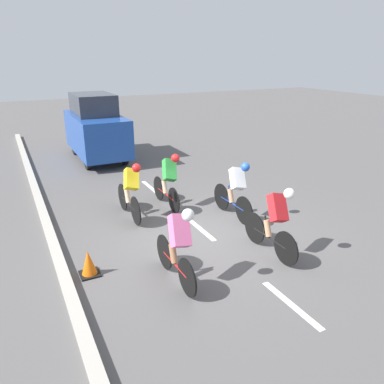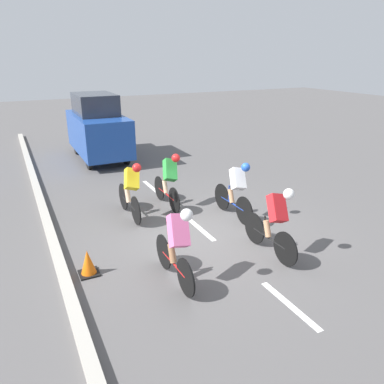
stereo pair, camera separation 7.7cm
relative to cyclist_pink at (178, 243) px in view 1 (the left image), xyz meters
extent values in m
plane|color=#565454|center=(-1.37, -1.46, -0.79)|extent=(60.00, 60.00, 0.00)
cube|color=white|center=(-1.37, 1.42, -0.78)|extent=(0.12, 1.40, 0.01)
cube|color=white|center=(-1.37, -1.78, -0.78)|extent=(0.12, 1.40, 0.01)
cube|color=white|center=(-1.37, -4.98, -0.78)|extent=(0.12, 1.40, 0.01)
cube|color=#A8A399|center=(1.83, -1.78, -0.72)|extent=(0.20, 26.54, 0.14)
cylinder|color=black|center=(0.04, -0.57, -0.45)|extent=(0.03, 0.67, 0.67)
cylinder|color=black|center=(0.04, 0.41, -0.45)|extent=(0.03, 0.67, 0.67)
cylinder|color=red|center=(0.04, -0.08, -0.45)|extent=(0.04, 0.98, 0.04)
cylinder|color=red|center=(0.04, -0.25, -0.24)|extent=(0.04, 0.04, 0.42)
cylinder|color=green|center=(0.04, -0.13, -0.35)|extent=(0.07, 0.07, 0.16)
cylinder|color=#9E704C|center=(0.04, -0.15, -0.27)|extent=(0.12, 0.23, 0.36)
cube|color=pink|center=(-0.02, 0.02, 0.24)|extent=(0.42, 0.48, 0.62)
sphere|color=white|center=(-0.07, 0.24, 0.61)|extent=(0.21, 0.21, 0.21)
cylinder|color=black|center=(-2.10, -0.64, -0.44)|extent=(0.03, 0.68, 0.68)
cylinder|color=black|center=(-2.10, 0.38, -0.44)|extent=(0.03, 0.68, 0.68)
cylinder|color=black|center=(-2.10, -0.13, -0.44)|extent=(0.04, 1.02, 0.04)
cylinder|color=black|center=(-2.10, -0.31, -0.23)|extent=(0.04, 0.04, 0.42)
cylinder|color=green|center=(-2.10, -0.18, -0.34)|extent=(0.07, 0.07, 0.16)
cylinder|color=tan|center=(-2.10, -0.21, -0.26)|extent=(0.12, 0.23, 0.36)
cube|color=red|center=(-2.16, -0.03, 0.24)|extent=(0.44, 0.48, 0.62)
sphere|color=white|center=(-2.23, 0.19, 0.60)|extent=(0.22, 0.22, 0.22)
cylinder|color=black|center=(-1.22, -3.96, -0.45)|extent=(0.03, 0.67, 0.67)
cylinder|color=black|center=(-1.22, -2.92, -0.45)|extent=(0.03, 0.67, 0.67)
cylinder|color=red|center=(-1.22, -3.44, -0.45)|extent=(0.04, 1.04, 0.04)
cylinder|color=red|center=(-1.22, -3.62, -0.24)|extent=(0.04, 0.04, 0.42)
cylinder|color=white|center=(-1.22, -3.49, -0.35)|extent=(0.07, 0.07, 0.16)
cylinder|color=beige|center=(-1.22, -3.51, -0.27)|extent=(0.12, 0.23, 0.36)
cube|color=green|center=(-1.30, -3.34, 0.24)|extent=(0.46, 0.49, 0.64)
sphere|color=red|center=(-1.37, -3.12, 0.60)|extent=(0.22, 0.22, 0.22)
cylinder|color=black|center=(-2.43, -2.56, -0.44)|extent=(0.03, 0.70, 0.70)
cylinder|color=black|center=(-2.43, -1.52, -0.44)|extent=(0.03, 0.70, 0.70)
cylinder|color=navy|center=(-2.43, -2.04, -0.44)|extent=(0.04, 1.04, 0.04)
cylinder|color=navy|center=(-2.43, -2.22, -0.23)|extent=(0.04, 0.04, 0.42)
cylinder|color=white|center=(-2.43, -2.09, -0.34)|extent=(0.07, 0.07, 0.16)
cylinder|color=tan|center=(-2.43, -2.12, -0.26)|extent=(0.12, 0.23, 0.36)
cube|color=white|center=(-2.49, -1.94, 0.23)|extent=(0.43, 0.46, 0.60)
sphere|color=blue|center=(-2.55, -1.72, 0.58)|extent=(0.21, 0.21, 0.21)
cylinder|color=black|center=(-0.11, -3.72, -0.44)|extent=(0.03, 0.70, 0.70)
cylinder|color=black|center=(-0.11, -2.67, -0.44)|extent=(0.03, 0.70, 0.70)
cylinder|color=black|center=(-0.11, -3.20, -0.44)|extent=(0.04, 1.05, 0.04)
cylinder|color=black|center=(-0.11, -3.38, -0.23)|extent=(0.04, 0.04, 0.42)
cylinder|color=green|center=(-0.11, -3.25, -0.34)|extent=(0.07, 0.07, 0.16)
cylinder|color=beige|center=(-0.11, -3.28, -0.26)|extent=(0.12, 0.23, 0.36)
cube|color=yellow|center=(-0.18, -3.10, 0.22)|extent=(0.46, 0.45, 0.60)
sphere|color=red|center=(-0.26, -2.88, 0.56)|extent=(0.21, 0.21, 0.21)
cylinder|color=black|center=(-1.44, -7.84, -0.47)|extent=(0.14, 0.64, 0.64)
cylinder|color=black|center=(-0.08, -7.84, -0.47)|extent=(0.14, 0.64, 0.64)
cylinder|color=black|center=(-1.44, -10.25, -0.47)|extent=(0.14, 0.64, 0.64)
cylinder|color=black|center=(-0.08, -10.25, -0.47)|extent=(0.14, 0.64, 0.64)
cube|color=#1E479E|center=(-0.76, -9.05, 0.23)|extent=(1.70, 3.88, 1.39)
cube|color=#2D333D|center=(-0.76, -9.24, 1.31)|extent=(1.39, 2.14, 0.76)
cube|color=black|center=(1.38, -0.97, -0.77)|extent=(0.36, 0.36, 0.03)
cone|color=orange|center=(1.38, -0.97, -0.53)|extent=(0.28, 0.28, 0.46)
camera|label=1|loc=(2.40, 5.25, 3.07)|focal=35.00mm
camera|label=2|loc=(2.33, 5.29, 3.07)|focal=35.00mm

